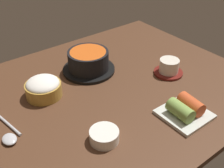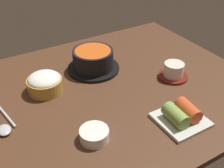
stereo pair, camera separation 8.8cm
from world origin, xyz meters
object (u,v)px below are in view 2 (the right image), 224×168
kimchi_plate (181,116)px  side_bowl_near (94,134)px  rice_bowl (45,83)px  spoon (4,123)px  tea_cup_with_saucer (173,71)px  stone_pot (93,60)px

kimchi_plate → side_bowl_near: 24.74cm
rice_bowl → spoon: rice_bowl is taller
tea_cup_with_saucer → side_bowl_near: tea_cup_with_saucer is taller
rice_bowl → spoon: bearing=-148.2°
stone_pot → tea_cup_with_saucer: stone_pot is taller
side_bowl_near → kimchi_plate: bearing=-14.4°
side_bowl_near → spoon: (-18.97, 17.53, -1.09)cm
kimchi_plate → rice_bowl: bearing=129.5°
stone_pot → spoon: size_ratio=0.96×
stone_pot → rice_bowl: size_ratio=1.66×
stone_pot → tea_cup_with_saucer: (21.19, -18.75, -1.26)cm
tea_cup_with_saucer → stone_pot: bearing=138.5°
kimchi_plate → spoon: kimchi_plate is taller
kimchi_plate → side_bowl_near: size_ratio=1.68×
rice_bowl → spoon: (-15.50, -9.62, -2.55)cm
kimchi_plate → spoon: bearing=151.1°
kimchi_plate → side_bowl_near: (-23.96, 6.16, -0.40)cm
stone_pot → side_bowl_near: (-15.95, -31.09, -2.07)cm
stone_pot → side_bowl_near: stone_pot is taller
tea_cup_with_saucer → spoon: tea_cup_with_saucer is taller
rice_bowl → side_bowl_near: bearing=-82.7°
rice_bowl → tea_cup_with_saucer: rice_bowl is taller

